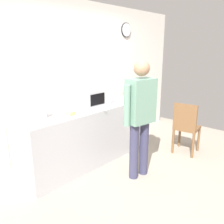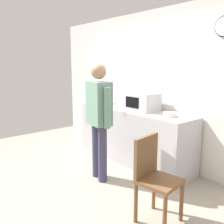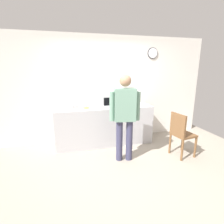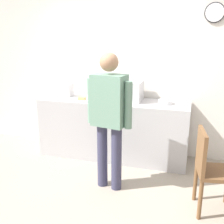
% 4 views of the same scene
% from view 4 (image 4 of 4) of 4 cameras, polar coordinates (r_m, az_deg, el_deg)
% --- Properties ---
extents(ground_plane, '(6.00, 6.00, 0.00)m').
position_cam_4_polar(ground_plane, '(3.46, -3.64, -17.61)').
color(ground_plane, '#9E9384').
extents(back_wall, '(5.40, 0.13, 2.60)m').
position_cam_4_polar(back_wall, '(4.45, 3.28, 8.12)').
color(back_wall, silver).
rests_on(back_wall, ground_plane).
extents(kitchen_counter, '(2.31, 0.62, 0.93)m').
position_cam_4_polar(kitchen_counter, '(4.33, 0.27, -3.54)').
color(kitchen_counter, '#B7B7BC').
rests_on(kitchen_counter, ground_plane).
extents(microwave, '(0.50, 0.39, 0.30)m').
position_cam_4_polar(microwave, '(4.16, 2.81, 4.44)').
color(microwave, silver).
rests_on(microwave, kitchen_counter).
extents(sandwich_plate, '(0.27, 0.27, 0.07)m').
position_cam_4_polar(sandwich_plate, '(4.19, -6.27, 2.60)').
color(sandwich_plate, white).
rests_on(sandwich_plate, kitchen_counter).
extents(salad_bowl, '(0.21, 0.21, 0.06)m').
position_cam_4_polar(salad_bowl, '(4.04, 11.10, 2.08)').
color(salad_bowl, white).
rests_on(salad_bowl, kitchen_counter).
extents(toaster, '(0.22, 0.18, 0.20)m').
position_cam_4_polar(toaster, '(4.54, -9.74, 4.55)').
color(toaster, silver).
rests_on(toaster, kitchen_counter).
extents(fork_utensil, '(0.05, 0.17, 0.01)m').
position_cam_4_polar(fork_utensil, '(3.87, 10.80, 1.04)').
color(fork_utensil, silver).
rests_on(fork_utensil, kitchen_counter).
extents(spoon_utensil, '(0.07, 0.17, 0.01)m').
position_cam_4_polar(spoon_utensil, '(3.91, 0.73, 1.51)').
color(spoon_utensil, silver).
rests_on(spoon_utensil, kitchen_counter).
extents(person_standing, '(0.58, 0.31, 1.71)m').
position_cam_4_polar(person_standing, '(3.28, -0.59, -0.12)').
color(person_standing, '#373754').
rests_on(person_standing, ground_plane).
extents(wooden_chair, '(0.45, 0.45, 0.94)m').
position_cam_4_polar(wooden_chair, '(3.19, 19.73, -10.84)').
color(wooden_chair, brown).
rests_on(wooden_chair, ground_plane).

